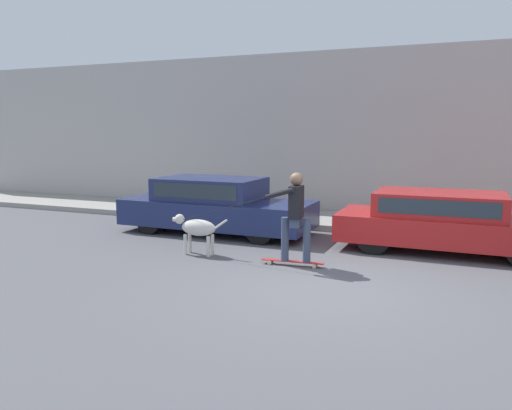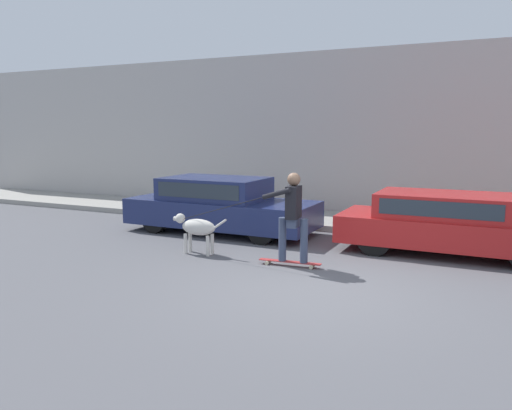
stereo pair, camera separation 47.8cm
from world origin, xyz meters
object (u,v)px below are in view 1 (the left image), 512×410
(parked_car_1, at_px, (445,222))
(dog, at_px, (197,228))
(skateboarder, at_px, (295,213))
(parked_car_0, at_px, (215,206))

(parked_car_1, height_order, dog, parked_car_1)
(dog, xyz_separation_m, skateboarder, (2.01, -0.08, 0.44))
(parked_car_1, xyz_separation_m, skateboarder, (-2.42, -2.11, 0.35))
(parked_car_1, bearing_deg, dog, -154.87)
(skateboarder, bearing_deg, dog, -6.75)
(parked_car_1, distance_m, skateboarder, 3.23)
(parked_car_1, relative_size, skateboarder, 1.45)
(parked_car_0, bearing_deg, dog, -72.28)
(parked_car_1, xyz_separation_m, dog, (-4.43, -2.04, -0.08))
(parked_car_1, distance_m, dog, 4.88)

